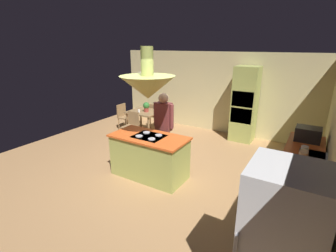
# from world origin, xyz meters

# --- Properties ---
(ground) EXTENTS (8.16, 8.16, 0.00)m
(ground) POSITION_xyz_m (0.00, 0.00, 0.00)
(ground) COLOR #AD7F51
(wall_back) EXTENTS (6.80, 0.10, 2.55)m
(wall_back) POSITION_xyz_m (0.00, 3.45, 1.27)
(wall_back) COLOR beige
(wall_back) RESTS_ON ground
(wall_right) EXTENTS (0.10, 7.20, 2.55)m
(wall_right) POSITION_xyz_m (3.25, 0.40, 1.27)
(wall_right) COLOR beige
(wall_right) RESTS_ON ground
(kitchen_island) EXTENTS (1.64, 0.83, 0.95)m
(kitchen_island) POSITION_xyz_m (0.00, -0.20, 0.47)
(kitchen_island) COLOR #A8B259
(kitchen_island) RESTS_ON ground
(counter_run_right) EXTENTS (0.73, 2.16, 0.93)m
(counter_run_right) POSITION_xyz_m (2.84, 0.60, 0.47)
(counter_run_right) COLOR #A8B259
(counter_run_right) RESTS_ON ground
(oven_tower) EXTENTS (0.66, 0.62, 2.19)m
(oven_tower) POSITION_xyz_m (1.10, 3.04, 1.09)
(oven_tower) COLOR #A8B259
(oven_tower) RESTS_ON ground
(refrigerator) EXTENTS (0.72, 0.74, 1.72)m
(refrigerator) POSITION_xyz_m (2.80, -1.90, 0.86)
(refrigerator) COLOR white
(refrigerator) RESTS_ON ground
(dining_table) EXTENTS (0.95, 0.83, 0.76)m
(dining_table) POSITION_xyz_m (-1.70, 1.90, 0.65)
(dining_table) COLOR olive
(dining_table) RESTS_ON ground
(person_at_island) EXTENTS (0.53, 0.23, 1.72)m
(person_at_island) POSITION_xyz_m (-0.07, 0.48, 0.99)
(person_at_island) COLOR tan
(person_at_island) RESTS_ON ground
(range_hood) EXTENTS (1.10, 1.10, 1.00)m
(range_hood) POSITION_xyz_m (0.00, -0.20, 1.98)
(range_hood) COLOR #A8B259
(pendant_light_over_table) EXTENTS (0.32, 0.32, 0.82)m
(pendant_light_over_table) POSITION_xyz_m (-1.70, 1.90, 1.86)
(pendant_light_over_table) COLOR beige
(chair_facing_island) EXTENTS (0.40, 0.40, 0.87)m
(chair_facing_island) POSITION_xyz_m (-1.70, 1.26, 0.50)
(chair_facing_island) COLOR olive
(chair_facing_island) RESTS_ON ground
(chair_by_back_wall) EXTENTS (0.40, 0.40, 0.87)m
(chair_by_back_wall) POSITION_xyz_m (-1.70, 2.54, 0.50)
(chair_by_back_wall) COLOR olive
(chair_by_back_wall) RESTS_ON ground
(chair_at_corner) EXTENTS (0.40, 0.40, 0.87)m
(chair_at_corner) POSITION_xyz_m (-2.56, 1.90, 0.50)
(chair_at_corner) COLOR olive
(chair_at_corner) RESTS_ON ground
(potted_plant_on_table) EXTENTS (0.20, 0.20, 0.30)m
(potted_plant_on_table) POSITION_xyz_m (-1.60, 1.89, 0.93)
(potted_plant_on_table) COLOR #99382D
(potted_plant_on_table) RESTS_ON dining_table
(cup_on_table) EXTENTS (0.07, 0.07, 0.09)m
(cup_on_table) POSITION_xyz_m (-1.75, 1.69, 0.81)
(cup_on_table) COLOR white
(cup_on_table) RESTS_ON dining_table
(canister_flour) EXTENTS (0.13, 0.13, 0.20)m
(canister_flour) POSITION_xyz_m (2.84, 0.07, 1.03)
(canister_flour) COLOR #E0B78C
(canister_flour) RESTS_ON counter_run_right
(canister_sugar) EXTENTS (0.13, 0.13, 0.16)m
(canister_sugar) POSITION_xyz_m (2.84, 0.25, 1.01)
(canister_sugar) COLOR #E0B78C
(canister_sugar) RESTS_ON counter_run_right
(canister_tea) EXTENTS (0.12, 0.12, 0.17)m
(canister_tea) POSITION_xyz_m (2.84, 0.43, 1.01)
(canister_tea) COLOR silver
(canister_tea) RESTS_ON counter_run_right
(microwave_on_counter) EXTENTS (0.46, 0.36, 0.28)m
(microwave_on_counter) POSITION_xyz_m (2.84, 1.24, 1.07)
(microwave_on_counter) COLOR #232326
(microwave_on_counter) RESTS_ON counter_run_right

